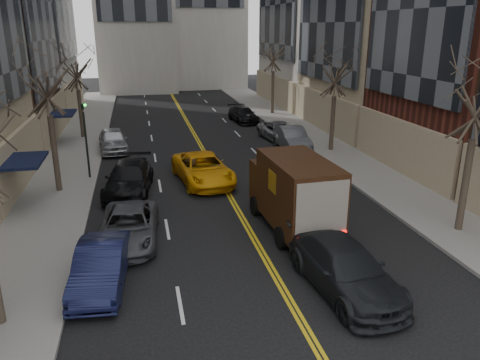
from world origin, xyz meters
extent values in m
cube|color=slate|center=(-9.00, 27.00, 0.07)|extent=(4.00, 66.00, 0.15)
cube|color=slate|center=(9.00, 27.00, 0.07)|extent=(4.00, 66.00, 0.15)
cube|color=black|center=(-10.00, 18.00, 2.40)|extent=(2.00, 3.00, 0.15)
cube|color=black|center=(-10.90, 18.00, 1.35)|extent=(0.20, 3.00, 2.50)
cube|color=black|center=(-10.00, 31.00, 2.40)|extent=(2.00, 3.00, 0.15)
cube|color=black|center=(-10.90, 31.00, 1.35)|extent=(0.20, 3.00, 2.50)
cylinder|color=#382D23|center=(-8.80, 20.00, 2.17)|extent=(0.30, 0.30, 4.05)
cylinder|color=#382D23|center=(-8.80, 33.00, 1.99)|extent=(0.30, 0.30, 3.69)
cylinder|color=#382D23|center=(8.80, 11.00, 2.13)|extent=(0.30, 0.30, 3.96)
cylinder|color=#382D23|center=(8.80, 25.00, 2.04)|extent=(0.30, 0.30, 3.78)
cylinder|color=#382D23|center=(8.80, 40.00, 2.22)|extent=(0.30, 0.30, 4.14)
cylinder|color=black|center=(-7.40, 22.00, 2.05)|extent=(0.12, 0.12, 3.80)
imported|color=black|center=(-7.40, 22.00, 4.40)|extent=(0.15, 0.18, 0.90)
sphere|color=#0CE526|center=(-7.25, 21.90, 4.35)|extent=(0.14, 0.14, 0.14)
cube|color=black|center=(1.88, 12.81, 0.52)|extent=(2.36, 6.14, 0.28)
cube|color=black|center=(1.77, 15.03, 1.47)|extent=(2.29, 1.71, 1.98)
cube|color=black|center=(1.90, 12.29, 1.89)|extent=(2.48, 4.73, 2.84)
cube|color=black|center=(2.01, 9.91, 0.52)|extent=(2.18, 0.27, 0.28)
cube|color=red|center=(1.07, 9.84, 0.95)|extent=(0.17, 0.06, 0.33)
cube|color=red|center=(2.96, 9.93, 0.95)|extent=(0.17, 0.06, 0.33)
cube|color=gold|center=(0.75, 12.29, 2.46)|extent=(0.08, 0.85, 0.85)
cube|color=gold|center=(3.05, 12.39, 2.46)|extent=(0.08, 0.85, 0.85)
cylinder|color=black|center=(0.67, 14.74, 0.45)|extent=(0.31, 0.92, 0.91)
cylinder|color=black|center=(2.90, 14.85, 0.45)|extent=(0.31, 0.92, 0.91)
cylinder|color=black|center=(0.84, 11.16, 0.45)|extent=(0.31, 0.92, 0.91)
cylinder|color=black|center=(3.07, 11.26, 0.45)|extent=(0.31, 0.92, 0.91)
imported|color=black|center=(2.00, 7.74, 0.80)|extent=(2.77, 5.71, 1.60)
cube|color=black|center=(2.00, 8.54, 1.46)|extent=(0.13, 0.04, 0.09)
cube|color=blue|center=(2.00, 8.51, 1.46)|extent=(0.10, 0.01, 0.06)
imported|color=#EA9F09|center=(-1.03, 20.14, 0.80)|extent=(3.35, 6.03, 1.59)
imported|color=black|center=(1.27, 16.27, 0.95)|extent=(0.59, 0.77, 1.90)
imported|color=#111536|center=(-6.00, 9.73, 0.74)|extent=(1.96, 4.63, 1.49)
imported|color=#44454A|center=(-5.10, 13.04, 0.69)|extent=(2.68, 5.14, 1.38)
imported|color=black|center=(-5.12, 19.16, 0.80)|extent=(2.94, 5.77, 1.60)
imported|color=#A4A7AC|center=(-6.30, 28.43, 0.80)|extent=(2.32, 4.87, 1.61)
imported|color=#494C50|center=(6.30, 26.18, 0.81)|extent=(1.92, 4.97, 1.61)
imported|color=#93969A|center=(6.30, 29.03, 0.70)|extent=(2.91, 5.29, 1.40)
imported|color=black|center=(5.10, 36.90, 0.68)|extent=(2.38, 4.88, 1.37)
camera|label=1|loc=(-4.40, -5.10, 8.50)|focal=35.00mm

